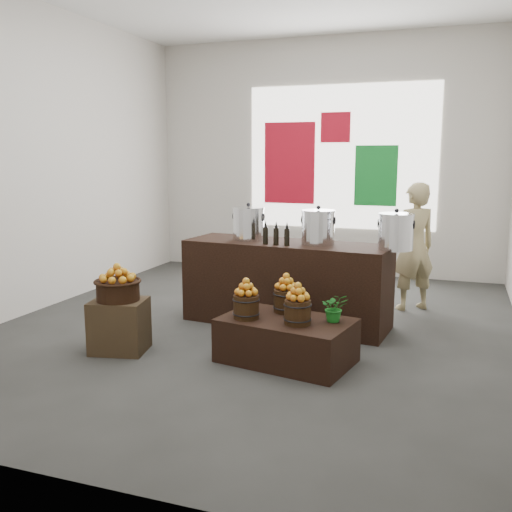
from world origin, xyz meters
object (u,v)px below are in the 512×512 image
(stock_pot_center, at_px, (318,228))
(shopper, at_px, (414,247))
(stock_pot_left, at_px, (249,224))
(display_table, at_px, (286,340))
(counter, at_px, (286,283))
(stock_pot_right, at_px, (396,233))
(crate, at_px, (119,326))
(wicker_basket, at_px, (118,291))

(stock_pot_center, height_order, shopper, shopper)
(stock_pot_left, distance_m, shopper, 2.25)
(display_table, bearing_deg, counter, 117.27)
(stock_pot_right, bearing_deg, crate, -151.76)
(counter, relative_size, stock_pot_center, 6.47)
(counter, bearing_deg, shopper, 45.85)
(display_table, height_order, stock_pot_left, stock_pot_left)
(wicker_basket, bearing_deg, stock_pot_right, 28.24)
(stock_pot_left, xyz_separation_m, shopper, (1.90, 1.15, -0.35))
(display_table, height_order, stock_pot_center, stock_pot_center)
(stock_pot_left, xyz_separation_m, stock_pot_center, (0.89, -0.08, 0.00))
(wicker_basket, relative_size, stock_pot_left, 1.16)
(display_table, distance_m, stock_pot_center, 1.56)
(wicker_basket, relative_size, display_table, 0.35)
(wicker_basket, height_order, stock_pot_right, stock_pot_right)
(display_table, bearing_deg, wicker_basket, -160.00)
(stock_pot_left, height_order, stock_pot_center, same)
(display_table, relative_size, stock_pot_right, 3.33)
(counter, bearing_deg, stock_pot_right, -0.00)
(crate, xyz_separation_m, wicker_basket, (0.00, 0.00, 0.38))
(stock_pot_left, distance_m, stock_pot_center, 0.90)
(wicker_basket, height_order, stock_pot_left, stock_pot_left)
(stock_pot_left, xyz_separation_m, stock_pot_right, (1.79, -0.16, 0.00))
(display_table, distance_m, shopper, 2.73)
(display_table, relative_size, stock_pot_left, 3.33)
(crate, relative_size, shopper, 0.33)
(crate, distance_m, stock_pot_right, 3.15)
(stock_pot_center, xyz_separation_m, shopper, (1.00, 1.23, -0.35))
(counter, relative_size, stock_pot_left, 6.47)
(stock_pot_center, relative_size, shopper, 0.23)
(display_table, distance_m, counter, 1.34)
(display_table, height_order, stock_pot_right, stock_pot_right)
(stock_pot_left, relative_size, shopper, 0.23)
(stock_pot_right, bearing_deg, display_table, -128.68)
(stock_pot_left, bearing_deg, counter, -5.24)
(wicker_basket, xyz_separation_m, stock_pot_center, (1.76, 1.51, 0.55))
(stock_pot_center, bearing_deg, stock_pot_right, -5.24)
(counter, xyz_separation_m, shopper, (1.39, 1.20, 0.34))
(counter, bearing_deg, stock_pot_left, -180.00)
(display_table, xyz_separation_m, stock_pot_center, (0.02, 1.22, 0.98))
(crate, xyz_separation_m, stock_pot_left, (0.86, 1.59, 0.92))
(wicker_basket, height_order, counter, counter)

